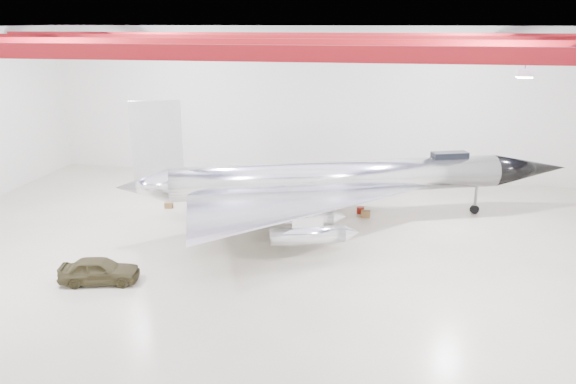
# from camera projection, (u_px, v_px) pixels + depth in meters

# --- Properties ---
(floor) EXTENTS (40.00, 40.00, 0.00)m
(floor) POSITION_uv_depth(u_px,v_px,m) (270.00, 251.00, 28.80)
(floor) COLOR #B9AF93
(floor) RESTS_ON ground
(wall_back) EXTENTS (40.00, 0.00, 40.00)m
(wall_back) POSITION_uv_depth(u_px,v_px,m) (312.00, 103.00, 41.31)
(wall_back) COLOR silver
(wall_back) RESTS_ON floor
(ceiling) EXTENTS (40.00, 40.00, 0.00)m
(ceiling) POSITION_uv_depth(u_px,v_px,m) (268.00, 28.00, 25.58)
(ceiling) COLOR #0A0F38
(ceiling) RESTS_ON wall_back
(ceiling_structure) EXTENTS (39.50, 29.50, 1.08)m
(ceiling_structure) POSITION_uv_depth(u_px,v_px,m) (268.00, 44.00, 25.78)
(ceiling_structure) COLOR maroon
(ceiling_structure) RESTS_ON ceiling
(jet_aircraft) EXTENTS (25.94, 19.62, 7.34)m
(jet_aircraft) POSITION_uv_depth(u_px,v_px,m) (338.00, 182.00, 32.36)
(jet_aircraft) COLOR silver
(jet_aircraft) RESTS_ON floor
(jeep) EXTENTS (3.75, 2.17, 1.20)m
(jeep) POSITION_uv_depth(u_px,v_px,m) (99.00, 270.00, 25.21)
(jeep) COLOR #39331C
(jeep) RESTS_ON floor
(crate_ply) EXTENTS (0.59, 0.52, 0.36)m
(crate_ply) POSITION_uv_depth(u_px,v_px,m) (169.00, 205.00, 35.46)
(crate_ply) COLOR olive
(crate_ply) RESTS_ON floor
(toolbox_red) EXTENTS (0.56, 0.51, 0.32)m
(toolbox_red) POSITION_uv_depth(u_px,v_px,m) (306.00, 202.00, 36.13)
(toolbox_red) COLOR maroon
(toolbox_red) RESTS_ON floor
(engine_drum) EXTENTS (0.58, 0.58, 0.45)m
(engine_drum) POSITION_uv_depth(u_px,v_px,m) (316.00, 222.00, 32.29)
(engine_drum) COLOR #59595B
(engine_drum) RESTS_ON floor
(parts_bin) EXTENTS (0.56, 0.45, 0.38)m
(parts_bin) POSITION_uv_depth(u_px,v_px,m) (366.00, 214.00, 33.80)
(parts_bin) COLOR olive
(parts_bin) RESTS_ON floor
(crate_small) EXTENTS (0.39, 0.33, 0.25)m
(crate_small) POSITION_uv_depth(u_px,v_px,m) (225.00, 202.00, 36.16)
(crate_small) COLOR #59595B
(crate_small) RESTS_ON floor
(tool_chest) EXTENTS (0.60, 0.60, 0.41)m
(tool_chest) POSITION_uv_depth(u_px,v_px,m) (360.00, 210.00, 34.39)
(tool_chest) COLOR maroon
(tool_chest) RESTS_ON floor
(oil_barrel) EXTENTS (0.61, 0.50, 0.40)m
(oil_barrel) POSITION_uv_depth(u_px,v_px,m) (287.00, 205.00, 35.40)
(oil_barrel) COLOR olive
(oil_barrel) RESTS_ON floor
(spares_box) EXTENTS (0.35, 0.35, 0.31)m
(spares_box) POSITION_uv_depth(u_px,v_px,m) (334.00, 195.00, 37.56)
(spares_box) COLOR #59595B
(spares_box) RESTS_ON floor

